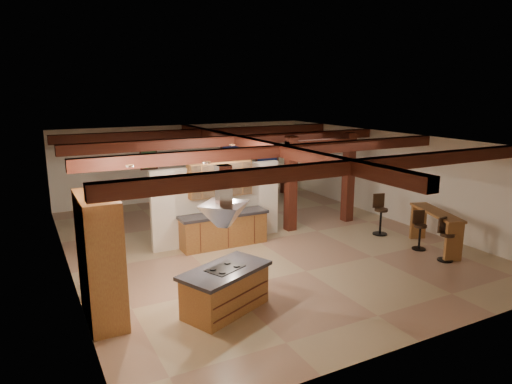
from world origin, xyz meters
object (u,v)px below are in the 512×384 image
(dining_table, at_px, (222,209))
(sofa, at_px, (247,189))
(kitchen_island, at_px, (225,289))
(bar_counter, at_px, (435,224))

(dining_table, distance_m, sofa, 3.25)
(kitchen_island, distance_m, bar_counter, 6.49)
(dining_table, bearing_deg, kitchen_island, -113.75)
(dining_table, relative_size, bar_counter, 0.95)
(kitchen_island, xyz_separation_m, sofa, (4.67, 8.43, -0.14))
(kitchen_island, relative_size, sofa, 0.95)
(kitchen_island, bearing_deg, dining_table, 67.00)
(sofa, bearing_deg, bar_counter, 111.33)
(sofa, relative_size, bar_counter, 1.03)
(sofa, distance_m, bar_counter, 8.04)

